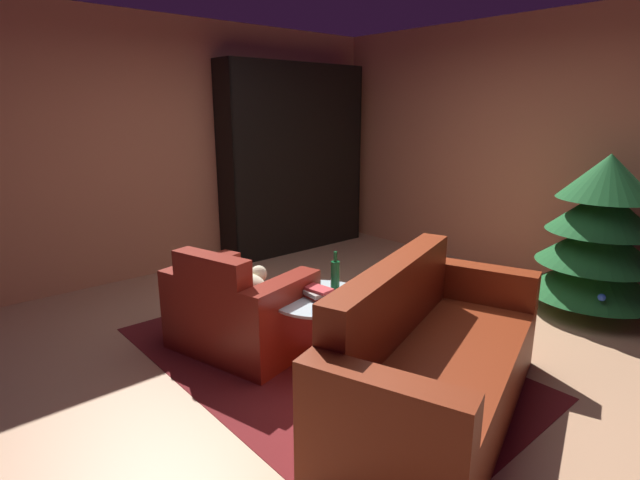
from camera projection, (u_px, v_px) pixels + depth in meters
ground_plane at (349, 346)px, 3.81m from camera, size 6.39×6.39×0.00m
wall_back at (534, 149)px, 5.18m from camera, size 5.44×0.06×2.71m
wall_left at (178, 148)px, 5.42m from camera, size 0.06×5.43×2.71m
area_rug at (316, 359)px, 3.60m from camera, size 2.95×1.81×0.01m
bookshelf_unit at (302, 160)px, 6.28m from camera, size 0.37×2.00×2.30m
armchair_red at (239, 312)px, 3.70m from camera, size 1.12×0.91×0.80m
couch_red at (432, 365)px, 2.90m from camera, size 1.35×2.05×0.90m
coffee_table at (319, 303)px, 3.53m from camera, size 0.72×0.72×0.47m
book_stack_on_table at (317, 292)px, 3.49m from camera, size 0.21×0.17×0.08m
bottle_on_table at (335, 274)px, 3.64m from camera, size 0.07×0.07×0.29m
decorated_tree at (600, 235)px, 4.28m from camera, size 1.10×1.10×1.41m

